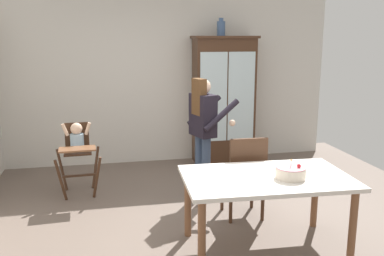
{
  "coord_description": "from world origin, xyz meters",
  "views": [
    {
      "loc": [
        -1.06,
        -4.15,
        2.03
      ],
      "look_at": [
        -0.03,
        0.7,
        0.95
      ],
      "focal_mm": 39.67,
      "sensor_mm": 36.0,
      "label": 1
    }
  ],
  "objects": [
    {
      "name": "wall_back",
      "position": [
        0.0,
        2.63,
        1.35
      ],
      "size": [
        5.32,
        0.06,
        2.7
      ],
      "primitive_type": "cube",
      "color": "beige",
      "rests_on": "ground_plane"
    },
    {
      "name": "ground_plane",
      "position": [
        0.0,
        0.0,
        0.0
      ],
      "size": [
        6.24,
        6.24,
        0.0
      ],
      "primitive_type": "plane",
      "color": "#66564C"
    },
    {
      "name": "ceramic_vase",
      "position": [
        0.79,
        2.37,
        2.15
      ],
      "size": [
        0.13,
        0.13,
        0.27
      ],
      "color": "#3D567F",
      "rests_on": "china_cabinet"
    },
    {
      "name": "high_chair_with_toddler",
      "position": [
        -1.41,
        1.3,
        0.65
      ],
      "size": [
        0.6,
        0.7,
        0.95
      ],
      "rotation": [
        0.0,
        0.0,
        0.05
      ],
      "color": "#422819",
      "rests_on": "ground_plane"
    },
    {
      "name": "birthday_cake",
      "position": [
        0.61,
        -0.68,
        0.79
      ],
      "size": [
        0.28,
        0.28,
        0.19
      ],
      "color": "beige",
      "rests_on": "dining_table"
    },
    {
      "name": "adult_person",
      "position": [
        0.14,
        0.82,
        0.97
      ],
      "size": [
        0.61,
        0.6,
        1.53
      ],
      "rotation": [
        0.0,
        0.0,
        1.87
      ],
      "color": "#33425B",
      "rests_on": "ground_plane"
    },
    {
      "name": "china_cabinet",
      "position": [
        0.85,
        2.37,
        1.02
      ],
      "size": [
        1.02,
        0.48,
        2.03
      ],
      "color": "#422819",
      "rests_on": "ground_plane"
    },
    {
      "name": "dining_table",
      "position": [
        0.42,
        -0.58,
        0.65
      ],
      "size": [
        1.61,
        1.02,
        0.74
      ],
      "color": "silver",
      "rests_on": "ground_plane"
    },
    {
      "name": "dining_chair_far_side",
      "position": [
        0.45,
        0.11,
        0.56
      ],
      "size": [
        0.45,
        0.45,
        0.96
      ],
      "rotation": [
        0.0,
        0.0,
        3.12
      ],
      "color": "#422819",
      "rests_on": "ground_plane"
    }
  ]
}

